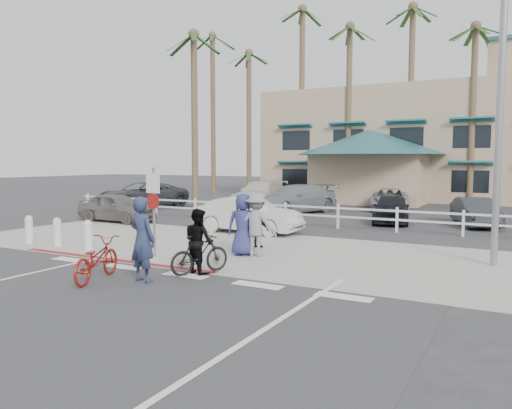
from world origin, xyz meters
The scene contains 35 objects.
ground centered at (0.00, 0.00, 0.00)m, with size 140.00×140.00×0.00m, color #333335.
bike_path centered at (0.00, -2.00, 0.00)m, with size 12.00×16.00×0.01m, color #333335.
sidewalk_plaza centered at (0.00, 4.50, 0.01)m, with size 22.00×7.00×0.01m, color gray.
cross_street centered at (0.00, 8.50, 0.00)m, with size 40.00×5.00×0.01m, color #333335.
parking_lot centered at (0.00, 18.00, 0.00)m, with size 50.00×16.00×0.01m, color #333335.
curb_red centered at (-3.00, 1.20, 0.01)m, with size 7.00×0.25×0.02m, color maroon.
rail_fence centered at (0.50, 10.50, 0.50)m, with size 29.40×0.16×1.00m, color silver, non-canonical shape.
building centered at (2.00, 31.00, 5.65)m, with size 28.00×16.00×11.30m, color tan, non-canonical shape.
sign_post centered at (-2.30, 2.20, 1.45)m, with size 0.50×0.10×2.90m, color gray, non-canonical shape.
bollard_0 centered at (-4.80, 2.00, 0.47)m, with size 0.26×0.26×0.95m, color silver, non-canonical shape.
bollard_1 centered at (-6.20, 2.00, 0.47)m, with size 0.26×0.26×0.95m, color silver, non-canonical shape.
bollard_2 centered at (-7.60, 2.00, 0.47)m, with size 0.26×0.26×0.95m, color silver, non-canonical shape.
streetlight_0 centered at (6.50, 5.50, 4.50)m, with size 0.60×2.00×9.00m, color gray, non-canonical shape.
palm_0 centered at (-16.00, 26.00, 7.50)m, with size 4.00×4.00×15.00m, color #21461B, non-canonical shape.
palm_1 centered at (-12.00, 25.00, 6.50)m, with size 4.00×4.00×13.00m, color #21461B, non-canonical shape.
palm_2 centered at (-8.00, 26.00, 8.00)m, with size 4.00×4.00×16.00m, color #21461B, non-canonical shape.
palm_3 centered at (-4.00, 25.00, 7.00)m, with size 4.00×4.00×14.00m, color #21461B, non-canonical shape.
palm_4 centered at (0.00, 26.00, 7.50)m, with size 4.00×4.00×15.00m, color #21461B, non-canonical shape.
palm_5 centered at (4.00, 25.00, 6.50)m, with size 4.00×4.00×13.00m, color #21461B, non-canonical shape.
palm_10 centered at (-10.00, 15.00, 6.00)m, with size 4.00×4.00×12.00m, color #21461B, non-canonical shape.
bike_red centered at (-1.54, -0.77, 0.50)m, with size 0.67×1.91×1.00m, color maroon.
rider_red centered at (-0.50, -0.35, 0.99)m, with size 0.72×0.48×1.99m, color #252F4D.
bike_black centered at (0.17, 0.96, 0.49)m, with size 0.46×1.63×0.98m, color black.
rider_black centered at (0.11, 1.00, 0.81)m, with size 0.79×0.61×1.62m, color black.
pedestrian_a centered at (0.31, 3.63, 0.94)m, with size 1.21×0.70×1.88m, color gray.
pedestrian_child centered at (-0.30, 4.90, 0.58)m, with size 0.68×0.28×1.16m, color black.
pedestrian_b centered at (-0.10, 3.56, 0.92)m, with size 0.90×0.59×1.84m, color navy.
car_white_sedan centered at (-2.27, 7.70, 0.70)m, with size 1.48×4.23×1.39m, color beige.
car_red_compact centered at (-9.31, 7.90, 0.66)m, with size 1.57×3.89×1.33m, color #68625E.
lot_car_0 centered at (-12.97, 13.68, 0.77)m, with size 2.54×5.51×1.53m, color #303236.
lot_car_1 centered at (-3.70, 15.24, 0.76)m, with size 2.14×5.27×1.53m, color gray.
lot_car_2 centered at (1.85, 13.48, 0.65)m, with size 1.53×3.81×1.30m, color black.
lot_car_3 centered at (5.30, 14.01, 0.61)m, with size 1.29×3.69×1.22m, color #2C3034.
lot_car_4 centered at (-7.09, 17.68, 0.78)m, with size 2.18×5.35×1.55m, color beige.
lot_car_5 centered at (0.40, 19.18, 0.62)m, with size 2.06×4.47×1.24m, color #9298A2.
Camera 1 is at (7.22, -9.03, 2.79)m, focal length 35.00 mm.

